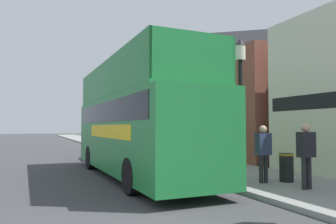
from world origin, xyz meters
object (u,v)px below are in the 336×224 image
object	(u,v)px
parked_car_ahead_of_bus	(110,147)
lamp_post_second	(154,103)
pedestrian_third	(263,148)
pedestrian_second	(306,149)
litter_bin	(286,167)
lamp_post_nearest	(240,83)
tour_bus	(135,127)

from	to	relation	value
parked_car_ahead_of_bus	lamp_post_second	world-z (taller)	lamp_post_second
parked_car_ahead_of_bus	pedestrian_third	bearing A→B (deg)	-74.74
lamp_post_second	pedestrian_second	bearing A→B (deg)	-81.73
parked_car_ahead_of_bus	litter_bin	world-z (taller)	parked_car_ahead_of_bus
parked_car_ahead_of_bus	pedestrian_third	xyz separation A→B (m)	(2.43, -10.56, 0.51)
lamp_post_nearest	litter_bin	distance (m)	3.10
pedestrian_second	litter_bin	world-z (taller)	pedestrian_second
tour_bus	pedestrian_second	bearing A→B (deg)	-55.63
tour_bus	pedestrian_second	world-z (taller)	tour_bus
lamp_post_second	litter_bin	world-z (taller)	lamp_post_second
tour_bus	lamp_post_nearest	xyz separation A→B (m)	(2.27, -3.60, 1.35)
lamp_post_nearest	pedestrian_second	bearing A→B (deg)	-47.64
pedestrian_second	pedestrian_third	size ratio (longest dim) A/B	1.03
pedestrian_third	litter_bin	size ratio (longest dim) A/B	1.99
parked_car_ahead_of_bus	pedestrian_third	size ratio (longest dim) A/B	2.57
lamp_post_nearest	parked_car_ahead_of_bus	bearing A→B (deg)	98.78
tour_bus	pedestrian_third	size ratio (longest dim) A/B	5.68
pedestrian_second	pedestrian_third	bearing A→B (deg)	107.90
pedestrian_second	lamp_post_second	size ratio (longest dim) A/B	0.43
lamp_post_second	litter_bin	bearing A→B (deg)	-77.37
parked_car_ahead_of_bus	lamp_post_nearest	world-z (taller)	lamp_post_nearest
pedestrian_second	pedestrian_third	xyz separation A→B (m)	(-0.42, 1.31, -0.03)
litter_bin	lamp_post_nearest	bearing A→B (deg)	176.04
parked_car_ahead_of_bus	lamp_post_nearest	bearing A→B (deg)	-78.92
tour_bus	pedestrian_second	xyz separation A→B (m)	(3.50, -4.95, -0.64)
tour_bus	lamp_post_second	bearing A→B (deg)	59.44
lamp_post_nearest	lamp_post_second	world-z (taller)	lamp_post_nearest
lamp_post_nearest	tour_bus	bearing A→B (deg)	122.24
tour_bus	pedestrian_third	distance (m)	4.81
tour_bus	lamp_post_nearest	world-z (taller)	lamp_post_nearest
parked_car_ahead_of_bus	pedestrian_second	distance (m)	12.22
lamp_post_nearest	lamp_post_second	xyz separation A→B (m)	(-0.06, 7.49, -0.10)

